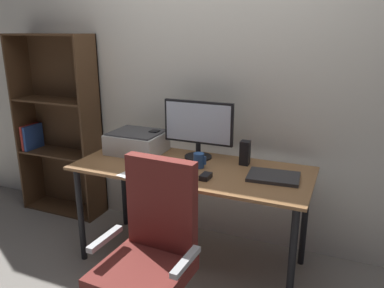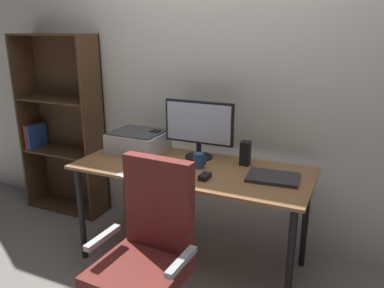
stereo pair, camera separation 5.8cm
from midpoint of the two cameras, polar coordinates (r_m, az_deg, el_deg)
ground_plane at (r=2.94m, az=-0.68°, el=-17.12°), size 12.00×12.00×0.00m
back_wall at (r=2.94m, az=3.34°, el=10.11°), size 6.40×0.10×2.60m
desk at (r=2.63m, az=-0.73°, el=-5.20°), size 1.62×0.69×0.74m
monitor at (r=2.72m, az=0.32°, el=2.74°), size 0.52×0.20×0.42m
keyboard at (r=2.48m, az=-4.05°, el=-4.39°), size 0.29×0.11×0.02m
mouse at (r=2.40m, az=1.37°, el=-4.90°), size 0.06×0.10×0.03m
coffee_mug at (r=2.58m, az=0.39°, el=-2.47°), size 0.09×0.07×0.10m
laptop at (r=2.46m, az=11.49°, el=-4.84°), size 0.34×0.26×0.02m
speaker_left at (r=2.91m, az=-6.19°, el=0.39°), size 0.06×0.07×0.17m
speaker_right at (r=2.65m, az=7.34°, el=-1.33°), size 0.06×0.07×0.17m
printer at (r=2.93m, az=-8.83°, el=0.31°), size 0.40×0.34×0.16m
paper_sheet at (r=2.54m, az=-8.03°, el=-4.18°), size 0.26×0.33×0.00m
office_chair at (r=2.11m, az=-7.16°, el=-17.50°), size 0.54×0.54×1.01m
bookshelf at (r=3.65m, az=-19.75°, el=2.46°), size 0.77×0.28×1.61m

